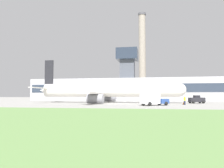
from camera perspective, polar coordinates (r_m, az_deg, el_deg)
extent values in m
plane|color=#999691|center=(46.25, 1.85, -5.19)|extent=(400.00, 400.00, 0.00)
cube|color=#668E4C|center=(11.59, -26.45, -11.06)|extent=(240.00, 37.00, 0.06)
cube|color=#B2B2B7|center=(79.31, 5.40, -1.48)|extent=(74.46, 10.82, 7.81)
cube|color=#2D3847|center=(73.89, 5.03, -1.06)|extent=(72.97, 0.16, 2.81)
cube|color=#4C515B|center=(79.66, 4.08, 1.00)|extent=(5.05, 5.05, 14.72)
cube|color=#283342|center=(80.87, 4.05, 7.64)|extent=(7.58, 7.58, 4.04)
cylinder|color=gray|center=(117.53, 7.92, 7.08)|extent=(3.60, 3.60, 44.76)
cylinder|color=#4C4C51|center=(123.64, 7.83, 17.59)|extent=(4.14, 4.14, 1.08)
cylinder|color=white|center=(52.41, -0.76, -1.62)|extent=(32.51, 3.24, 3.24)
sphere|color=white|center=(51.80, 17.18, -1.46)|extent=(3.08, 3.08, 3.08)
cone|color=white|center=(57.78, -16.79, -1.62)|extent=(3.56, 3.08, 3.08)
cube|color=#232328|center=(57.77, -16.12, 2.99)|extent=(2.27, 0.24, 6.06)
cube|color=white|center=(53.84, -18.30, -0.98)|extent=(0.91, 8.38, 0.20)
cube|color=white|center=(61.32, -14.54, -1.28)|extent=(0.91, 8.38, 0.20)
cube|color=white|center=(45.32, -4.64, -2.40)|extent=(2.03, 13.97, 0.36)
cube|color=white|center=(60.19, -0.88, -2.58)|extent=(2.03, 13.97, 0.36)
cylinder|color=gray|center=(44.98, -4.37, -3.84)|extent=(3.34, 1.96, 1.96)
cylinder|color=gray|center=(60.41, -0.55, -3.65)|extent=(3.34, 1.96, 1.96)
cylinder|color=#59595B|center=(51.41, 10.89, -3.36)|extent=(0.20, 0.20, 1.66)
sphere|color=black|center=(51.42, 10.90, -4.28)|extent=(1.15, 1.15, 1.15)
cylinder|color=#59595B|center=(50.97, -4.84, -3.41)|extent=(0.20, 0.20, 1.66)
sphere|color=black|center=(50.98, -4.84, -4.34)|extent=(1.15, 1.15, 1.15)
cylinder|color=#59595B|center=(55.27, -3.63, -3.39)|extent=(0.20, 0.20, 1.66)
sphere|color=black|center=(55.28, -3.64, -4.25)|extent=(1.15, 1.15, 1.15)
cube|color=#232328|center=(52.32, 21.23, -3.87)|extent=(3.57, 2.52, 1.01)
cube|color=black|center=(52.31, 21.21, -3.04)|extent=(1.40, 1.49, 0.50)
sphere|color=black|center=(52.06, 22.77, -4.36)|extent=(0.65, 0.65, 0.65)
sphere|color=black|center=(53.58, 21.95, -4.33)|extent=(0.65, 0.65, 0.65)
sphere|color=black|center=(51.09, 20.49, -4.43)|extent=(0.65, 0.65, 0.65)
sphere|color=black|center=(52.64, 19.73, -4.40)|extent=(0.65, 0.65, 0.65)
cube|color=#2D4C93|center=(39.81, 12.92, -4.39)|extent=(2.56, 2.56, 0.85)
cube|color=silver|center=(38.05, 9.87, -3.77)|extent=(3.55, 3.38, 1.81)
sphere|color=black|center=(39.27, 13.92, -4.97)|extent=(0.70, 0.70, 0.70)
sphere|color=black|center=(40.56, 12.23, -4.92)|extent=(0.70, 0.70, 0.70)
sphere|color=black|center=(36.91, 9.80, -5.14)|extent=(0.70, 0.70, 0.70)
sphere|color=black|center=(38.28, 8.15, -5.08)|extent=(0.70, 0.70, 0.70)
cylinder|color=#23283D|center=(43.14, 18.47, -4.67)|extent=(0.29, 0.29, 0.78)
cylinder|color=yellow|center=(43.12, 18.45, -3.74)|extent=(0.36, 0.36, 0.62)
sphere|color=tan|center=(43.12, 18.44, -3.19)|extent=(0.21, 0.21, 0.21)
cube|color=black|center=(43.80, 18.25, -5.14)|extent=(0.60, 0.60, 0.03)
cone|color=orange|center=(43.79, 18.24, -4.79)|extent=(0.43, 0.43, 0.56)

